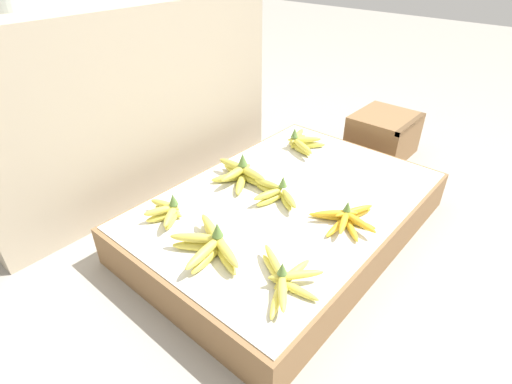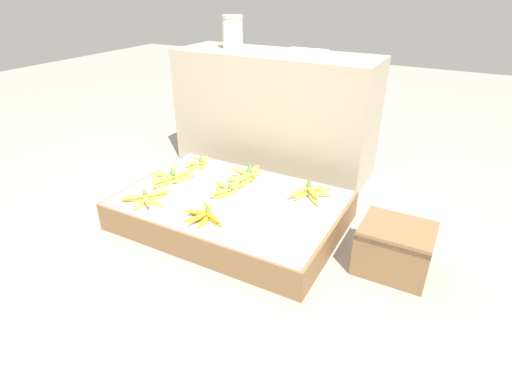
% 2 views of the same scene
% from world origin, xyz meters
% --- Properties ---
extents(ground_plane, '(10.00, 10.00, 0.00)m').
position_xyz_m(ground_plane, '(0.00, 0.00, 0.00)').
color(ground_plane, gray).
extents(display_platform, '(1.14, 0.78, 0.15)m').
position_xyz_m(display_platform, '(0.00, 0.00, 0.08)').
color(display_platform, olive).
rests_on(display_platform, ground_plane).
extents(back_vendor_table, '(1.32, 0.45, 0.77)m').
position_xyz_m(back_vendor_table, '(-0.14, 0.79, 0.38)').
color(back_vendor_table, tan).
rests_on(back_vendor_table, ground_plane).
extents(wooden_crate, '(0.31, 0.28, 0.21)m').
position_xyz_m(wooden_crate, '(0.84, 0.02, 0.11)').
color(wooden_crate, olive).
rests_on(wooden_crate, ground_plane).
extents(banana_bunch_front_left, '(0.25, 0.24, 0.09)m').
position_xyz_m(banana_bunch_front_left, '(-0.35, -0.25, 0.18)').
color(banana_bunch_front_left, '#DBCC4C').
rests_on(banana_bunch_front_left, display_platform).
extents(banana_bunch_front_midleft, '(0.24, 0.24, 0.08)m').
position_xyz_m(banana_bunch_front_midleft, '(0.00, -0.24, 0.18)').
color(banana_bunch_front_midleft, gold).
rests_on(banana_bunch_front_midleft, display_platform).
extents(banana_bunch_middle_left, '(0.22, 0.27, 0.11)m').
position_xyz_m(banana_bunch_middle_left, '(-0.39, -0.00, 0.19)').
color(banana_bunch_middle_left, '#DBCC4C').
rests_on(banana_bunch_middle_left, display_platform).
extents(banana_bunch_middle_midleft, '(0.14, 0.23, 0.09)m').
position_xyz_m(banana_bunch_middle_midleft, '(-0.04, 0.03, 0.18)').
color(banana_bunch_middle_midleft, gold).
rests_on(banana_bunch_middle_midleft, display_platform).
extents(banana_bunch_back_left, '(0.13, 0.17, 0.09)m').
position_xyz_m(banana_bunch_back_left, '(-0.37, 0.23, 0.18)').
color(banana_bunch_back_left, '#DBCC4C').
rests_on(banana_bunch_back_left, display_platform).
extents(banana_bunch_back_midleft, '(0.17, 0.25, 0.11)m').
position_xyz_m(banana_bunch_back_midleft, '(-0.03, 0.21, 0.19)').
color(banana_bunch_back_midleft, gold).
rests_on(banana_bunch_back_midleft, display_platform).
extents(banana_bunch_back_midright, '(0.19, 0.19, 0.10)m').
position_xyz_m(banana_bunch_back_midright, '(0.36, 0.20, 0.18)').
color(banana_bunch_back_midright, gold).
rests_on(banana_bunch_back_midright, display_platform).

